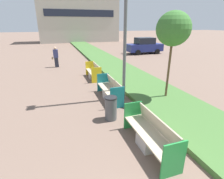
# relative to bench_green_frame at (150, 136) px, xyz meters

# --- Properties ---
(planter_grass_strip) EXTENTS (2.80, 120.00, 0.18)m
(planter_grass_strip) POSITION_rel_bench_green_frame_xyz_m (2.26, 8.18, -0.28)
(planter_grass_strip) COLOR #426B33
(planter_grass_strip) RESTS_ON ground
(building_backdrop) EXTENTS (15.02, 5.69, 9.47)m
(building_backdrop) POSITION_rel_bench_green_frame_xyz_m (3.06, 33.67, 4.36)
(building_backdrop) COLOR #B2AD9E
(building_backdrop) RESTS_ON ground
(bench_green_frame) EXTENTS (0.65, 2.23, 0.94)m
(bench_green_frame) POSITION_rel_bench_green_frame_xyz_m (0.00, 0.00, 0.00)
(bench_green_frame) COLOR #ADA8A0
(bench_green_frame) RESTS_ON ground
(bench_teal_frame) EXTENTS (0.65, 2.25, 0.94)m
(bench_teal_frame) POSITION_rel_bench_green_frame_xyz_m (0.00, 3.73, 0.00)
(bench_teal_frame) COLOR #ADA8A0
(bench_teal_frame) RESTS_ON ground
(bench_yellow_frame) EXTENTS (0.65, 1.96, 0.94)m
(bench_yellow_frame) POSITION_rel_bench_green_frame_xyz_m (-0.00, 7.22, -0.01)
(bench_yellow_frame) COLOR #ADA8A0
(bench_yellow_frame) RESTS_ON ground
(litter_bin) EXTENTS (0.46, 0.46, 0.89)m
(litter_bin) POSITION_rel_bench_green_frame_xyz_m (-0.57, 1.86, 0.08)
(litter_bin) COLOR #4C4F51
(litter_bin) RESTS_ON ground
(sapling_tree_near) EXTENTS (1.42, 1.42, 3.87)m
(sapling_tree_near) POSITION_rel_bench_green_frame_xyz_m (2.45, 2.80, 2.77)
(sapling_tree_near) COLOR brown
(sapling_tree_near) RESTS_ON ground
(pedestrian_walking) EXTENTS (0.53, 0.24, 1.65)m
(pedestrian_walking) POSITION_rel_bench_green_frame_xyz_m (-2.21, 11.29, 0.46)
(pedestrian_walking) COLOR #232633
(pedestrian_walking) RESTS_ON ground
(parked_car_distant) EXTENTS (4.20, 2.00, 1.86)m
(parked_car_distant) POSITION_rel_bench_green_frame_xyz_m (8.04, 15.40, 0.54)
(parked_car_distant) COLOR navy
(parked_car_distant) RESTS_ON ground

